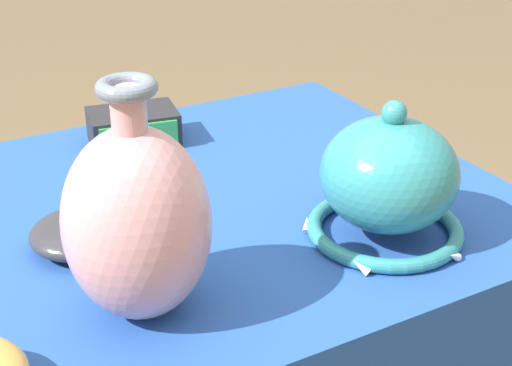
% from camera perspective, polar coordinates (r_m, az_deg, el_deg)
% --- Properties ---
extents(display_table, '(1.02, 0.80, 0.79)m').
position_cam_1_polar(display_table, '(1.26, -5.01, -5.68)').
color(display_table, brown).
rests_on(display_table, ground_plane).
extents(vase_tall_bulbous, '(0.18, 0.18, 0.30)m').
position_cam_1_polar(vase_tall_bulbous, '(0.94, -8.65, -2.78)').
color(vase_tall_bulbous, '#D19399').
rests_on(vase_tall_bulbous, display_table).
extents(vase_dome_bell, '(0.23, 0.24, 0.21)m').
position_cam_1_polar(vase_dome_bell, '(1.12, 9.61, 0.04)').
color(vase_dome_bell, teal).
rests_on(vase_dome_bell, display_table).
extents(mosaic_tile_box, '(0.17, 0.14, 0.06)m').
position_cam_1_polar(mosaic_tile_box, '(1.46, -8.89, 4.03)').
color(mosaic_tile_box, '#232328').
rests_on(mosaic_tile_box, display_table).
extents(bowl_shallow_charcoal, '(0.14, 0.14, 0.05)m').
position_cam_1_polar(bowl_shallow_charcoal, '(1.14, -12.66, -3.56)').
color(bowl_shallow_charcoal, '#2D2D33').
rests_on(bowl_shallow_charcoal, display_table).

